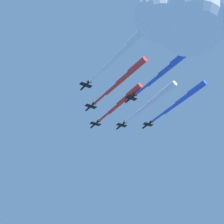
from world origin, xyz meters
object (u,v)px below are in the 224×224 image
(jet_lead, at_px, (124,100))
(jet_port_outer, at_px, (166,69))
(jet_starboard_inner, at_px, (155,99))
(jet_starboard_mid, at_px, (184,98))
(jet_port_mid, at_px, (123,50))
(jet_port_inner, at_px, (124,77))

(jet_lead, xyz_separation_m, jet_port_outer, (-26.75, 23.14, -2.91))
(jet_lead, distance_m, jet_starboard_inner, 19.41)
(jet_starboard_inner, xyz_separation_m, jet_starboard_mid, (-17.54, -1.97, 0.30))
(jet_starboard_inner, relative_size, jet_port_outer, 1.05)
(jet_port_mid, height_order, jet_port_outer, jet_port_mid)
(jet_starboard_mid, bearing_deg, jet_port_inner, 31.98)
(jet_port_inner, height_order, jet_starboard_mid, jet_port_inner)
(jet_port_inner, xyz_separation_m, jet_starboard_inner, (-16.68, -19.40, -0.80))
(jet_lead, height_order, jet_starboard_mid, jet_lead)
(jet_starboard_inner, relative_size, jet_port_mid, 0.93)
(jet_port_inner, relative_size, jet_port_outer, 1.08)
(jet_starboard_inner, relative_size, jet_starboard_mid, 0.99)
(jet_port_mid, bearing_deg, jet_port_inner, -85.35)
(jet_starboard_mid, bearing_deg, jet_port_mid, 50.99)
(jet_port_mid, distance_m, jet_port_outer, 27.10)
(jet_starboard_mid, xyz_separation_m, jet_port_outer, (10.13, 25.56, -1.63))
(jet_port_outer, bearing_deg, jet_lead, -40.86)
(jet_port_inner, distance_m, jet_port_mid, 19.04)
(jet_lead, relative_size, jet_port_outer, 0.98)
(jet_lead, bearing_deg, jet_port_inner, 98.00)
(jet_port_inner, xyz_separation_m, jet_starboard_mid, (-34.22, -21.37, -0.50))
(jet_starboard_mid, bearing_deg, jet_lead, 3.76)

